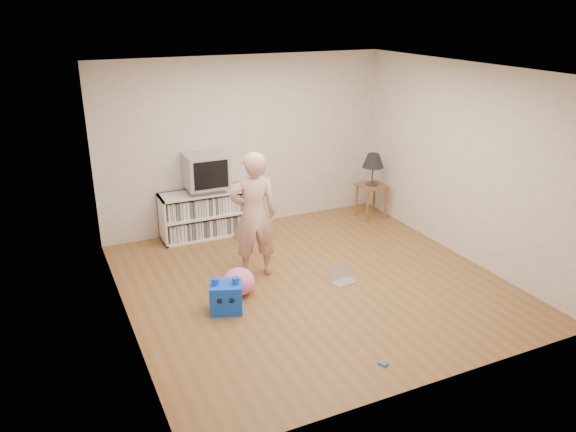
% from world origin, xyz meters
% --- Properties ---
extents(ground, '(4.50, 4.50, 0.00)m').
position_xyz_m(ground, '(0.00, 0.00, 0.00)').
color(ground, brown).
rests_on(ground, ground).
extents(walls, '(4.52, 4.52, 2.60)m').
position_xyz_m(walls, '(0.00, 0.00, 1.30)').
color(walls, beige).
rests_on(walls, ground).
extents(ceiling, '(4.50, 4.50, 0.01)m').
position_xyz_m(ceiling, '(0.00, 0.00, 2.60)').
color(ceiling, white).
rests_on(ceiling, walls).
extents(media_unit, '(1.40, 0.45, 0.70)m').
position_xyz_m(media_unit, '(-0.71, 2.04, 0.35)').
color(media_unit, white).
rests_on(media_unit, ground).
extents(dvd_deck, '(0.45, 0.35, 0.07)m').
position_xyz_m(dvd_deck, '(-0.71, 2.02, 0.73)').
color(dvd_deck, gray).
rests_on(dvd_deck, media_unit).
extents(crt_tv, '(0.60, 0.53, 0.50)m').
position_xyz_m(crt_tv, '(-0.71, 2.02, 1.02)').
color(crt_tv, '#98989D').
rests_on(crt_tv, dvd_deck).
extents(side_table, '(0.42, 0.42, 0.55)m').
position_xyz_m(side_table, '(1.92, 1.65, 0.42)').
color(side_table, brown).
rests_on(side_table, ground).
extents(table_lamp, '(0.34, 0.34, 0.52)m').
position_xyz_m(table_lamp, '(1.92, 1.65, 0.94)').
color(table_lamp, '#333333').
rests_on(table_lamp, side_table).
extents(person, '(0.66, 0.51, 1.63)m').
position_xyz_m(person, '(-0.56, 0.52, 0.82)').
color(person, '#D6A692').
rests_on(person, ground).
extents(laptop, '(0.33, 0.28, 0.20)m').
position_xyz_m(laptop, '(0.35, -0.12, 0.06)').
color(laptop, silver).
rests_on(laptop, ground).
extents(playing_cards, '(0.10, 0.11, 0.02)m').
position_xyz_m(playing_cards, '(-0.16, -1.82, 0.01)').
color(playing_cards, '#3E5DA6').
rests_on(playing_cards, ground).
extents(plush_blue, '(0.44, 0.39, 0.42)m').
position_xyz_m(plush_blue, '(-1.21, -0.21, 0.18)').
color(plush_blue, blue).
rests_on(plush_blue, ground).
extents(plush_pink, '(0.39, 0.39, 0.33)m').
position_xyz_m(plush_pink, '(-0.94, 0.10, 0.16)').
color(plush_pink, pink).
rests_on(plush_pink, ground).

